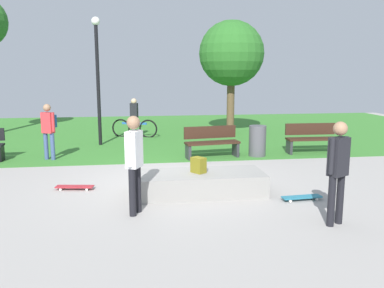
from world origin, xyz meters
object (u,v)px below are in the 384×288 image
(backpack_on_ledge, at_px, (198,165))
(skateboard_spare, at_px, (75,187))
(park_bench_near_path, at_px, (312,138))
(trash_bin, at_px, (257,141))
(skateboard_by_ledge, at_px, (302,197))
(pedestrian_with_backpack, at_px, (49,127))
(park_bench_far_right, at_px, (212,141))
(skater_performing_trick, at_px, (338,165))
(cyclist_on_bicycle, at_px, (134,121))
(skater_watching, at_px, (134,157))
(concrete_ledge, at_px, (198,183))
(lamp_post, at_px, (98,69))
(tree_young_birch, at_px, (231,54))

(backpack_on_ledge, bearing_deg, skateboard_spare, -140.39)
(park_bench_near_path, bearing_deg, trash_bin, -172.88)
(backpack_on_ledge, height_order, trash_bin, trash_bin)
(skateboard_spare, xyz_separation_m, park_bench_near_path, (6.74, 3.09, 0.42))
(skateboard_by_ledge, height_order, pedestrian_with_backpack, pedestrian_with_backpack)
(backpack_on_ledge, bearing_deg, park_bench_far_right, 128.61)
(skater_performing_trick, height_order, cyclist_on_bicycle, skater_performing_trick)
(skateboard_by_ledge, relative_size, park_bench_near_path, 0.50)
(skater_watching, distance_m, skateboard_spare, 2.34)
(skateboard_spare, relative_size, trash_bin, 0.89)
(park_bench_near_path, bearing_deg, cyclist_on_bicycle, 144.40)
(concrete_ledge, relative_size, pedestrian_with_backpack, 1.70)
(park_bench_far_right, distance_m, cyclist_on_bicycle, 4.70)
(trash_bin, bearing_deg, park_bench_near_path, 7.12)
(park_bench_near_path, bearing_deg, skateboard_by_ledge, -116.21)
(skateboard_spare, distance_m, park_bench_far_right, 4.57)
(concrete_ledge, xyz_separation_m, skater_watching, (-1.29, -1.04, 0.81))
(concrete_ledge, xyz_separation_m, pedestrian_with_backpack, (-3.70, 3.87, 0.73))
(backpack_on_ledge, distance_m, trash_bin, 4.22)
(concrete_ledge, relative_size, lamp_post, 0.64)
(lamp_post, xyz_separation_m, pedestrian_with_backpack, (-1.24, -2.21, -1.64))
(tree_young_birch, bearing_deg, pedestrian_with_backpack, -147.34)
(tree_young_birch, xyz_separation_m, pedestrian_with_backpack, (-6.25, -4.01, -2.22))
(concrete_ledge, distance_m, lamp_post, 6.98)
(cyclist_on_bicycle, bearing_deg, concrete_ledge, -80.40)
(backpack_on_ledge, distance_m, cyclist_on_bicycle, 7.75)
(park_bench_near_path, bearing_deg, lamp_post, 160.54)
(lamp_post, bearing_deg, skateboard_spare, -91.20)
(pedestrian_with_backpack, relative_size, cyclist_on_bicycle, 0.92)
(backpack_on_ledge, relative_size, skateboard_spare, 0.39)
(skateboard_spare, relative_size, park_bench_near_path, 0.51)
(trash_bin, bearing_deg, concrete_ledge, -123.69)
(cyclist_on_bicycle, bearing_deg, tree_young_birch, 3.55)
(skater_performing_trick, relative_size, lamp_post, 0.40)
(cyclist_on_bicycle, bearing_deg, skater_performing_trick, -71.32)
(lamp_post, xyz_separation_m, cyclist_on_bicycle, (1.17, 1.56, -1.96))
(skater_watching, bearing_deg, concrete_ledge, 38.86)
(skateboard_spare, height_order, trash_bin, trash_bin)
(backpack_on_ledge, bearing_deg, skater_performing_trick, 7.82)
(concrete_ledge, distance_m, park_bench_far_right, 3.65)
(concrete_ledge, height_order, skateboard_spare, concrete_ledge)
(park_bench_near_path, distance_m, pedestrian_with_backpack, 7.87)
(skateboard_spare, xyz_separation_m, lamp_post, (0.11, 5.43, 2.53))
(backpack_on_ledge, distance_m, pedestrian_with_backpack, 5.37)
(concrete_ledge, relative_size, trash_bin, 2.96)
(skateboard_by_ledge, height_order, skateboard_spare, same)
(cyclist_on_bicycle, bearing_deg, skater_watching, -89.98)
(tree_young_birch, distance_m, pedestrian_with_backpack, 7.75)
(concrete_ledge, height_order, trash_bin, trash_bin)
(skater_watching, distance_m, park_bench_near_path, 7.27)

